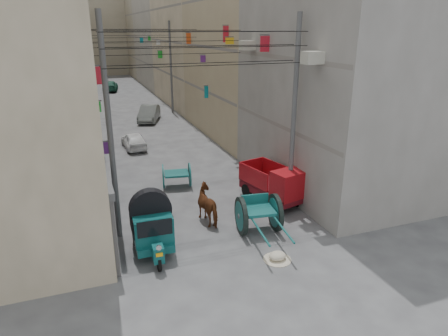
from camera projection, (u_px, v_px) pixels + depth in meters
name	position (u px, v px, depth m)	size (l,w,h in m)	color
ground	(278.00, 314.00, 10.95)	(140.00, 140.00, 0.00)	#444447
building_row_left	(30.00, 39.00, 36.44)	(8.00, 62.00, 14.00)	beige
building_row_right	(198.00, 37.00, 41.61)	(8.00, 62.00, 14.00)	gray
end_cap_building	(99.00, 33.00, 67.24)	(22.00, 10.00, 13.00)	tan
shutters_left	(99.00, 164.00, 18.37)	(0.18, 14.40, 2.88)	#49494E
signboards	(142.00, 86.00, 28.99)	(8.22, 40.52, 5.67)	silver
ac_units	(280.00, 27.00, 16.45)	(0.70, 6.55, 3.35)	#B3B0A0
utility_poles	(154.00, 86.00, 24.67)	(7.40, 22.20, 8.00)	#515254
overhead_cables	(160.00, 41.00, 21.45)	(7.40, 22.52, 1.12)	black
auto_rickshaw	(151.00, 224.00, 13.72)	(1.48, 2.53, 1.77)	black
tonga_cart	(259.00, 214.00, 15.14)	(1.69, 3.37, 1.46)	black
mini_truck	(277.00, 186.00, 17.51)	(2.09, 3.37, 1.76)	black
second_cart	(177.00, 175.00, 19.48)	(1.54, 1.42, 1.20)	#135654
feed_sack	(277.00, 256.00, 13.47)	(0.60, 0.48, 0.30)	beige
horse	(210.00, 205.00, 15.97)	(0.79, 1.73, 1.46)	maroon
distant_car_white	(134.00, 140.00, 25.78)	(1.26, 3.13, 1.07)	white
distant_car_grey	(149.00, 113.00, 33.32)	(1.37, 3.94, 1.30)	#575B59
distant_car_green	(110.00, 86.00, 49.18)	(1.71, 4.20, 1.22)	#1F5B47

